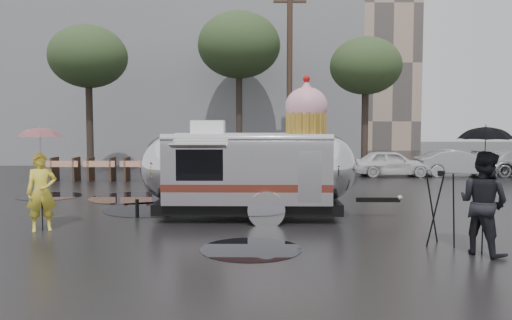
{
  "coord_description": "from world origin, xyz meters",
  "views": [
    {
      "loc": [
        0.81,
        -10.6,
        2.32
      ],
      "look_at": [
        0.83,
        1.86,
        1.45
      ],
      "focal_mm": 35.0,
      "sensor_mm": 36.0,
      "label": 1
    }
  ],
  "objects_px": {
    "person_right": "(483,203)",
    "tripod": "(440,202)",
    "person_left": "(42,192)",
    "airstream_trailer": "(251,167)"
  },
  "relations": [
    {
      "from": "person_right",
      "to": "tripod",
      "type": "bearing_deg",
      "value": 1.89
    },
    {
      "from": "person_left",
      "to": "person_right",
      "type": "xyz_separation_m",
      "value": [
        8.77,
        -2.0,
        0.07
      ]
    },
    {
      "from": "person_right",
      "to": "tripod",
      "type": "distance_m",
      "value": 0.86
    },
    {
      "from": "airstream_trailer",
      "to": "tripod",
      "type": "bearing_deg",
      "value": -37.82
    },
    {
      "from": "person_left",
      "to": "tripod",
      "type": "xyz_separation_m",
      "value": [
        8.25,
        -1.32,
        -0.0
      ]
    },
    {
      "from": "person_left",
      "to": "tripod",
      "type": "relative_size",
      "value": 1.18
    },
    {
      "from": "person_left",
      "to": "person_right",
      "type": "bearing_deg",
      "value": -38.77
    },
    {
      "from": "person_left",
      "to": "person_right",
      "type": "relative_size",
      "value": 0.92
    },
    {
      "from": "person_left",
      "to": "person_right",
      "type": "height_order",
      "value": "person_right"
    },
    {
      "from": "person_right",
      "to": "tripod",
      "type": "height_order",
      "value": "person_right"
    }
  ]
}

